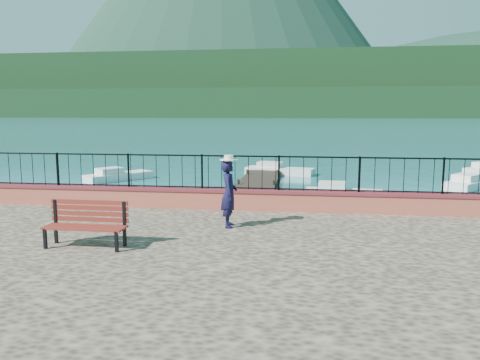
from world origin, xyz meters
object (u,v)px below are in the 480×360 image
(park_bench, at_px, (86,233))
(boat_2, at_px, (471,180))
(boat_4, at_px, (280,168))
(boat_1, at_px, (344,191))
(boat_3, at_px, (119,173))
(boat_0, at_px, (124,197))
(person, at_px, (229,194))

(park_bench, distance_m, boat_2, 21.34)
(park_bench, bearing_deg, boat_4, 82.71)
(boat_1, bearing_deg, boat_3, 166.71)
(boat_0, xyz_separation_m, boat_2, (16.22, 7.08, 0.00))
(boat_1, bearing_deg, boat_4, 117.89)
(person, bearing_deg, boat_1, -25.72)
(boat_0, height_order, boat_3, same)
(park_bench, relative_size, boat_3, 0.43)
(boat_2, relative_size, boat_4, 0.87)
(park_bench, relative_size, boat_2, 0.45)
(park_bench, relative_size, boat_1, 0.49)
(boat_1, distance_m, boat_2, 8.05)
(boat_4, bearing_deg, boat_3, -143.57)
(person, distance_m, boat_4, 18.79)
(park_bench, distance_m, boat_3, 18.04)
(person, distance_m, boat_0, 9.65)
(boat_0, relative_size, boat_4, 0.90)
(boat_2, xyz_separation_m, boat_3, (-19.36, 0.14, 0.00))
(park_bench, relative_size, boat_4, 0.39)
(boat_2, distance_m, boat_3, 19.36)
(boat_2, bearing_deg, boat_0, 154.99)
(boat_0, bearing_deg, boat_4, 58.19)
(person, bearing_deg, boat_2, -42.29)
(boat_4, bearing_deg, boat_1, -54.50)
(person, xyz_separation_m, boat_3, (-8.86, 14.83, -1.61))
(park_bench, xyz_separation_m, boat_3, (-6.20, 16.91, -1.09))
(boat_2, distance_m, boat_4, 10.98)
(boat_2, bearing_deg, boat_1, 162.65)
(boat_2, bearing_deg, park_bench, -176.71)
(person, relative_size, boat_2, 0.43)
(person, bearing_deg, boat_0, 30.20)
(boat_3, bearing_deg, boat_1, -70.67)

